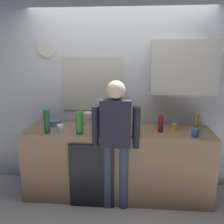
% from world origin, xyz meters
% --- Properties ---
extents(ground_plane, '(8.00, 8.00, 0.00)m').
position_xyz_m(ground_plane, '(0.00, 0.00, 0.00)').
color(ground_plane, silver).
extents(kitchen_counter, '(2.43, 0.64, 0.92)m').
position_xyz_m(kitchen_counter, '(0.00, 0.30, 0.46)').
color(kitchen_counter, '#937251').
rests_on(kitchen_counter, ground_plane).
extents(dishwasher_panel, '(0.56, 0.02, 0.83)m').
position_xyz_m(dishwasher_panel, '(-0.30, -0.03, 0.42)').
color(dishwasher_panel, black).
rests_on(dishwasher_panel, ground_plane).
extents(back_wall_assembly, '(4.03, 0.42, 2.60)m').
position_xyz_m(back_wall_assembly, '(0.11, 0.70, 1.37)').
color(back_wall_assembly, silver).
rests_on(back_wall_assembly, ground_plane).
extents(coffee_maker, '(0.20, 0.20, 0.33)m').
position_xyz_m(coffee_maker, '(-0.16, 0.44, 1.07)').
color(coffee_maker, black).
rests_on(coffee_maker, kitchen_counter).
extents(bottle_clear_soda, '(0.09, 0.09, 0.28)m').
position_xyz_m(bottle_clear_soda, '(-0.46, 0.10, 1.06)').
color(bottle_clear_soda, '#2D8C33').
rests_on(bottle_clear_soda, kitchen_counter).
extents(bottle_olive_oil, '(0.06, 0.06, 0.25)m').
position_xyz_m(bottle_olive_oil, '(0.99, 0.26, 1.05)').
color(bottle_olive_oil, olive).
rests_on(bottle_olive_oil, kitchen_counter).
extents(bottle_amber_beer, '(0.06, 0.06, 0.23)m').
position_xyz_m(bottle_amber_beer, '(-0.29, 0.27, 1.04)').
color(bottle_amber_beer, brown).
rests_on(bottle_amber_beer, kitchen_counter).
extents(bottle_green_wine, '(0.07, 0.07, 0.30)m').
position_xyz_m(bottle_green_wine, '(-0.87, 0.10, 1.07)').
color(bottle_green_wine, '#195923').
rests_on(bottle_green_wine, kitchen_counter).
extents(bottle_red_vinegar, '(0.06, 0.06, 0.22)m').
position_xyz_m(bottle_red_vinegar, '(0.55, 0.26, 1.03)').
color(bottle_red_vinegar, maroon).
rests_on(bottle_red_vinegar, kitchen_counter).
extents(cup_blue_mug, '(0.08, 0.08, 0.10)m').
position_xyz_m(cup_blue_mug, '(0.94, 0.11, 0.97)').
color(cup_blue_mug, '#3351B2').
rests_on(cup_blue_mug, kitchen_counter).
extents(cup_white_mug, '(0.08, 0.08, 0.10)m').
position_xyz_m(cup_white_mug, '(-0.72, 0.16, 0.97)').
color(cup_white_mug, white).
rests_on(cup_white_mug, kitchen_counter).
extents(cup_yellow_cup, '(0.07, 0.07, 0.09)m').
position_xyz_m(cup_yellow_cup, '(0.74, 0.36, 0.96)').
color(cup_yellow_cup, yellow).
rests_on(cup_yellow_cup, kitchen_counter).
extents(mixing_bowl, '(0.22, 0.22, 0.08)m').
position_xyz_m(mixing_bowl, '(-0.90, 0.44, 0.96)').
color(mixing_bowl, '#4C72A5').
rests_on(mixing_bowl, kitchen_counter).
extents(dish_soap, '(0.06, 0.06, 0.18)m').
position_xyz_m(dish_soap, '(0.13, 0.41, 1.00)').
color(dish_soap, blue).
rests_on(dish_soap, kitchen_counter).
extents(storage_canister, '(0.14, 0.14, 0.17)m').
position_xyz_m(storage_canister, '(-0.43, 0.53, 1.01)').
color(storage_canister, silver).
rests_on(storage_canister, kitchen_counter).
extents(person_at_sink, '(0.57, 0.22, 1.60)m').
position_xyz_m(person_at_sink, '(0.00, 0.00, 0.95)').
color(person_at_sink, '#3F4766').
rests_on(person_at_sink, ground_plane).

